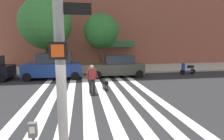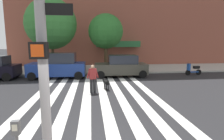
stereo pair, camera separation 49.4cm
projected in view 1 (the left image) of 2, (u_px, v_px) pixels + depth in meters
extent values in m
plane|color=#232326|center=(93.00, 94.00, 10.16)|extent=(160.00, 160.00, 0.00)
cube|color=#A5A29B|center=(87.00, 69.00, 19.16)|extent=(80.00, 6.00, 0.15)
cube|color=silver|center=(36.00, 97.00, 9.64)|extent=(0.45, 11.91, 0.01)
cube|color=silver|center=(53.00, 96.00, 9.79)|extent=(0.45, 11.91, 0.01)
cube|color=silver|center=(70.00, 95.00, 9.94)|extent=(0.45, 11.91, 0.01)
cube|color=silver|center=(86.00, 94.00, 10.09)|extent=(0.45, 11.91, 0.01)
cube|color=silver|center=(102.00, 93.00, 10.24)|extent=(0.45, 11.91, 0.01)
cube|color=silver|center=(118.00, 93.00, 10.40)|extent=(0.45, 11.91, 0.01)
cube|color=silver|center=(133.00, 92.00, 10.55)|extent=(0.45, 11.91, 0.01)
cube|color=silver|center=(147.00, 91.00, 10.70)|extent=(0.45, 11.91, 0.01)
cube|color=#266135|center=(112.00, 44.00, 21.63)|extent=(5.22, 1.60, 0.70)
cylinder|color=gray|center=(59.00, 33.00, 3.06)|extent=(0.18, 0.18, 5.80)
cube|color=black|center=(58.00, 51.00, 2.91)|extent=(0.28, 0.18, 0.28)
cube|color=#E54C14|center=(58.00, 51.00, 2.81)|extent=(0.20, 0.01, 0.20)
cube|color=black|center=(75.00, 9.00, 3.05)|extent=(0.56, 0.03, 0.20)
cube|color=#515456|center=(33.00, 130.00, 3.10)|extent=(0.14, 0.10, 0.26)
cube|color=beige|center=(32.00, 130.00, 3.05)|extent=(0.09, 0.01, 0.12)
cylinder|color=black|center=(1.00, 78.00, 13.09)|extent=(0.66, 0.23, 0.66)
cylinder|color=black|center=(10.00, 74.00, 14.77)|extent=(0.66, 0.23, 0.66)
cube|color=navy|center=(53.00, 69.00, 14.49)|extent=(4.54, 2.02, 1.00)
cube|color=#232833|center=(55.00, 58.00, 14.38)|extent=(2.63, 1.76, 0.82)
cylinder|color=black|center=(27.00, 77.00, 13.40)|extent=(0.66, 0.23, 0.66)
cylinder|color=black|center=(34.00, 73.00, 15.15)|extent=(0.66, 0.23, 0.66)
cylinder|color=black|center=(75.00, 76.00, 13.94)|extent=(0.66, 0.23, 0.66)
cylinder|color=black|center=(76.00, 72.00, 15.69)|extent=(0.66, 0.23, 0.66)
cube|color=#3C3A31|center=(117.00, 69.00, 15.37)|extent=(4.47, 2.01, 0.88)
cube|color=#232833|center=(119.00, 59.00, 15.28)|extent=(2.42, 1.74, 0.72)
cylinder|color=black|center=(98.00, 75.00, 14.32)|extent=(0.66, 0.24, 0.66)
cylinder|color=black|center=(96.00, 72.00, 16.03)|extent=(0.66, 0.24, 0.66)
cylinder|color=black|center=(139.00, 74.00, 14.82)|extent=(0.66, 0.24, 0.66)
cylinder|color=black|center=(134.00, 71.00, 16.53)|extent=(0.66, 0.24, 0.66)
cylinder|color=black|center=(183.00, 72.00, 16.33)|extent=(0.49, 0.17, 0.48)
cylinder|color=black|center=(193.00, 71.00, 16.69)|extent=(0.50, 0.21, 0.48)
cube|color=#204DA2|center=(188.00, 71.00, 16.52)|extent=(0.84, 0.44, 0.08)
cube|color=black|center=(191.00, 67.00, 16.54)|extent=(0.56, 0.38, 0.24)
cube|color=#204DA2|center=(183.00, 67.00, 16.27)|extent=(0.24, 0.31, 0.60)
cylinder|color=black|center=(184.00, 63.00, 16.22)|extent=(0.11, 0.50, 0.04)
cylinder|color=#4C3823|center=(47.00, 55.00, 16.99)|extent=(0.31, 0.31, 3.19)
sphere|color=#337533|center=(46.00, 23.00, 16.55)|extent=(4.80, 4.80, 4.80)
cylinder|color=#4C3823|center=(102.00, 56.00, 17.46)|extent=(0.35, 0.35, 2.91)
sphere|color=#286628|center=(101.00, 31.00, 17.10)|extent=(3.35, 3.35, 3.35)
cylinder|color=black|center=(90.00, 86.00, 10.26)|extent=(0.18, 0.18, 0.82)
cylinder|color=black|center=(94.00, 86.00, 10.33)|extent=(0.18, 0.18, 0.82)
cube|color=maroon|center=(92.00, 74.00, 10.19)|extent=(0.42, 0.31, 0.60)
cylinder|color=maroon|center=(88.00, 74.00, 10.10)|extent=(0.24, 0.13, 0.57)
cylinder|color=maroon|center=(96.00, 73.00, 10.27)|extent=(0.24, 0.13, 0.57)
sphere|color=tan|center=(92.00, 67.00, 10.13)|extent=(0.26, 0.26, 0.22)
cylinder|color=black|center=(105.00, 82.00, 11.07)|extent=(0.37, 0.62, 0.26)
sphere|color=black|center=(103.00, 80.00, 11.40)|extent=(0.23, 0.23, 0.20)
cylinder|color=black|center=(107.00, 83.00, 10.70)|extent=(0.08, 0.24, 0.16)
cylinder|color=black|center=(103.00, 86.00, 11.27)|extent=(0.07, 0.07, 0.32)
cylinder|color=black|center=(105.00, 86.00, 11.32)|extent=(0.07, 0.07, 0.32)
cylinder|color=black|center=(105.00, 88.00, 10.90)|extent=(0.07, 0.07, 0.32)
cylinder|color=black|center=(107.00, 88.00, 10.94)|extent=(0.07, 0.07, 0.32)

